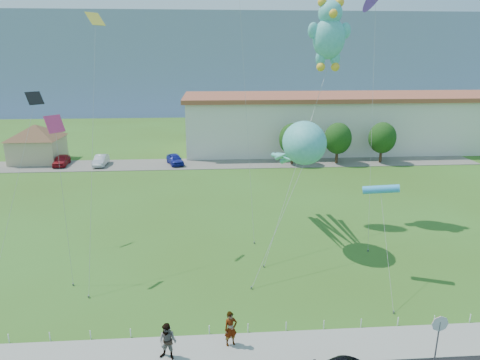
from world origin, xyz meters
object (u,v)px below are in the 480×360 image
octopus_kite (301,149)px  teddy_bear_kite (329,33)px  stop_sign (439,328)px  parked_car_silver (101,160)px  pavilion (37,140)px  parked_car_red (61,160)px  warehouse (383,121)px  pedestrian_right (168,342)px  parked_car_blue (175,159)px  pedestrian_left (231,329)px

octopus_kite → teddy_bear_kite: 10.53m
stop_sign → parked_car_silver: size_ratio=0.62×
pavilion → parked_car_red: (3.86, -2.68, -2.28)m
warehouse → teddy_bear_kite: size_ratio=3.34×
pedestrian_right → parked_car_blue: bearing=112.3°
warehouse → pedestrian_left: (-25.95, -46.36, -3.12)m
stop_sign → teddy_bear_kite: size_ratio=0.14×
parked_car_red → parked_car_silver: 5.12m
warehouse → parked_car_silver: bearing=-167.6°
pedestrian_left → parked_car_blue: bearing=79.6°
parked_car_red → parked_car_blue: (14.72, -0.51, 0.00)m
stop_sign → parked_car_red: 49.41m
parked_car_red → parked_car_blue: bearing=-5.7°
pavilion → pedestrian_left: size_ratio=5.10×
pavilion → parked_car_silver: size_ratio=2.27×
warehouse → parked_car_silver: (-41.03, -9.02, -3.40)m
stop_sign → octopus_kite: size_ratio=0.20×
pedestrian_right → teddy_bear_kite: (11.96, 18.73, 14.57)m
warehouse → octopus_kite: octopus_kite is taller
pedestrian_left → pavilion: bearing=102.0°
pavilion → teddy_bear_kite: (33.04, -22.44, 12.56)m
octopus_kite → warehouse: bearing=59.4°
pedestrian_left → parked_car_red: bearing=99.4°
pavilion → stop_sign: size_ratio=3.68×
pedestrian_left → parked_car_silver: (-15.09, 37.33, -0.27)m
pavilion → pedestrian_right: (21.08, -41.16, -2.00)m
stop_sign → pedestrian_right: size_ratio=1.36×
pedestrian_left → parked_car_red: pedestrian_left is taller
pedestrian_left → pedestrian_right: bearing=176.4°
pedestrian_right → parked_car_silver: 40.02m
parked_car_red → teddy_bear_kite: 38.23m
pavilion → parked_car_red: 5.23m
pedestrian_right → teddy_bear_kite: teddy_bear_kite is taller
warehouse → pedestrian_left: warehouse is taller
pavilion → parked_car_silver: (8.97, -3.02, -2.30)m
stop_sign → pedestrian_right: (-12.42, 1.04, -0.85)m
octopus_kite → pedestrian_left: bearing=-115.2°
stop_sign → pedestrian_right: 12.49m
parked_car_silver → parked_car_blue: parked_car_blue is taller
parked_car_silver → parked_car_red: bearing=175.6°
parked_car_silver → octopus_kite: bearing=-50.7°
stop_sign → parked_car_red: (-29.64, 39.52, -1.12)m
octopus_kite → parked_car_red: bearing=135.7°
parked_car_silver → parked_car_blue: bearing=-1.5°
pedestrian_right → parked_car_blue: size_ratio=0.45×
pedestrian_right → parked_car_red: bearing=132.7°
octopus_kite → pedestrian_right: bearing=-123.8°
warehouse → pedestrian_right: size_ratio=33.19×
pedestrian_left → parked_car_silver: size_ratio=0.44×
warehouse → stop_sign: size_ratio=24.40×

